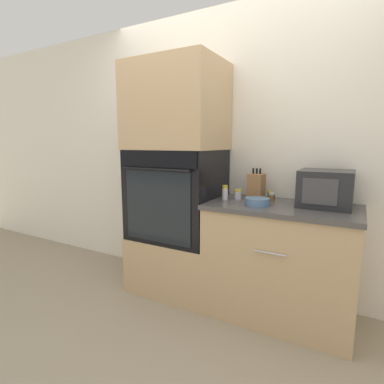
% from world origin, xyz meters
% --- Properties ---
extents(ground_plane, '(12.00, 12.00, 0.00)m').
position_xyz_m(ground_plane, '(0.00, 0.00, 0.00)').
color(ground_plane, gray).
extents(wall_back, '(8.00, 0.05, 2.50)m').
position_xyz_m(wall_back, '(0.00, 0.63, 1.25)').
color(wall_back, silver).
rests_on(wall_back, ground_plane).
extents(oven_cabinet_base, '(0.78, 0.60, 0.49)m').
position_xyz_m(oven_cabinet_base, '(-0.39, 0.30, 0.25)').
color(oven_cabinet_base, tan).
rests_on(oven_cabinet_base, ground_plane).
extents(wall_oven, '(0.76, 0.64, 0.79)m').
position_xyz_m(wall_oven, '(-0.39, 0.30, 0.88)').
color(wall_oven, black).
rests_on(wall_oven, oven_cabinet_base).
extents(oven_cabinet_upper, '(0.78, 0.60, 0.72)m').
position_xyz_m(oven_cabinet_upper, '(-0.39, 0.30, 1.64)').
color(oven_cabinet_upper, tan).
rests_on(oven_cabinet_upper, wall_oven).
extents(counter_unit, '(1.08, 0.63, 0.88)m').
position_xyz_m(counter_unit, '(0.53, 0.30, 0.44)').
color(counter_unit, tan).
rests_on(counter_unit, ground_plane).
extents(microwave, '(0.36, 0.34, 0.26)m').
position_xyz_m(microwave, '(0.81, 0.39, 1.01)').
color(microwave, '#232326').
rests_on(microwave, counter_unit).
extents(knife_block, '(0.11, 0.15, 0.25)m').
position_xyz_m(knife_block, '(0.28, 0.45, 0.98)').
color(knife_block, olive).
rests_on(knife_block, counter_unit).
extents(bowl, '(0.18, 0.18, 0.05)m').
position_xyz_m(bowl, '(0.37, 0.20, 0.91)').
color(bowl, '#517599').
rests_on(bowl, counter_unit).
extents(condiment_jar_near, '(0.06, 0.06, 0.08)m').
position_xyz_m(condiment_jar_near, '(0.17, 0.34, 0.92)').
color(condiment_jar_near, silver).
rests_on(condiment_jar_near, counter_unit).
extents(condiment_jar_mid, '(0.05, 0.05, 0.07)m').
position_xyz_m(condiment_jar_mid, '(0.42, 0.41, 0.91)').
color(condiment_jar_mid, brown).
rests_on(condiment_jar_mid, counter_unit).
extents(condiment_jar_far, '(0.05, 0.05, 0.12)m').
position_xyz_m(condiment_jar_far, '(0.08, 0.29, 0.94)').
color(condiment_jar_far, silver).
rests_on(condiment_jar_far, counter_unit).
extents(condiment_jar_back, '(0.04, 0.04, 0.07)m').
position_xyz_m(condiment_jar_back, '(0.39, 0.48, 0.91)').
color(condiment_jar_back, '#427047').
rests_on(condiment_jar_back, counter_unit).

